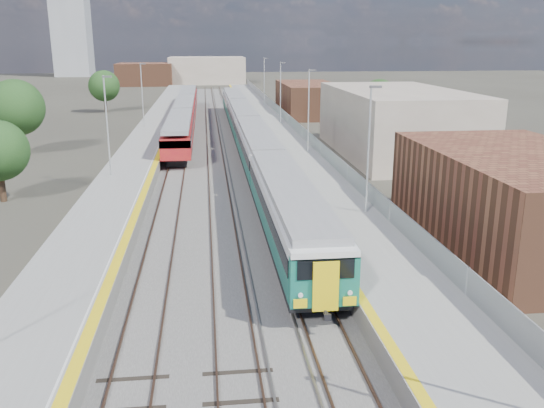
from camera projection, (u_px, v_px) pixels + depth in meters
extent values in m
plane|color=#47443A|center=(233.00, 148.00, 60.99)|extent=(320.00, 320.00, 0.00)
cube|color=#565451|center=(212.00, 144.00, 63.12)|extent=(10.50, 155.00, 0.06)
cube|color=#4C3323|center=(238.00, 140.00, 65.82)|extent=(0.07, 160.00, 0.14)
cube|color=#4C3323|center=(250.00, 139.00, 65.98)|extent=(0.07, 160.00, 0.14)
cube|color=#4C3323|center=(207.00, 140.00, 65.44)|extent=(0.07, 160.00, 0.14)
cube|color=#4C3323|center=(220.00, 140.00, 65.60)|extent=(0.07, 160.00, 0.14)
cube|color=#4C3323|center=(176.00, 141.00, 65.05)|extent=(0.07, 160.00, 0.14)
cube|color=#4C3323|center=(189.00, 140.00, 65.21)|extent=(0.07, 160.00, 0.14)
cube|color=gray|center=(235.00, 140.00, 65.79)|extent=(0.08, 160.00, 0.10)
cube|color=gray|center=(223.00, 140.00, 65.64)|extent=(0.08, 160.00, 0.10)
cube|color=slate|center=(279.00, 139.00, 63.82)|extent=(4.70, 155.00, 1.00)
cube|color=gray|center=(279.00, 134.00, 63.68)|extent=(4.70, 155.00, 0.03)
cube|color=yellow|center=(260.00, 135.00, 63.45)|extent=(0.40, 155.00, 0.01)
cube|color=gray|center=(299.00, 129.00, 63.77)|extent=(0.06, 155.00, 1.20)
cylinder|color=#9EA0A3|center=(368.00, 150.00, 33.65)|extent=(0.12, 0.12, 7.50)
cube|color=#4C4C4F|center=(376.00, 87.00, 32.69)|extent=(0.70, 0.18, 0.14)
cylinder|color=#9EA0A3|center=(309.00, 111.00, 52.77)|extent=(0.12, 0.12, 7.50)
cube|color=#4C4C4F|center=(312.00, 70.00, 51.81)|extent=(0.70, 0.18, 0.14)
cylinder|color=#9EA0A3|center=(280.00, 93.00, 71.89)|extent=(0.12, 0.12, 7.50)
cube|color=#4C4C4F|center=(283.00, 63.00, 70.93)|extent=(0.70, 0.18, 0.14)
cylinder|color=#9EA0A3|center=(264.00, 82.00, 91.01)|extent=(0.12, 0.12, 7.50)
cube|color=#4C4C4F|center=(266.00, 58.00, 90.05)|extent=(0.70, 0.18, 0.14)
cube|color=slate|center=(148.00, 141.00, 62.24)|extent=(4.30, 155.00, 1.00)
cube|color=gray|center=(148.00, 137.00, 62.11)|extent=(4.30, 155.00, 0.03)
cube|color=yellow|center=(166.00, 136.00, 62.31)|extent=(0.45, 155.00, 0.01)
cube|color=silver|center=(163.00, 136.00, 62.27)|extent=(0.08, 155.00, 0.01)
cylinder|color=#9EA0A3|center=(107.00, 126.00, 43.27)|extent=(0.12, 0.12, 7.50)
cube|color=#4C4C4F|center=(107.00, 77.00, 42.31)|extent=(0.70, 0.18, 0.14)
cylinder|color=#9EA0A3|center=(142.00, 95.00, 68.13)|extent=(0.12, 0.12, 7.50)
cube|color=#4C4C4F|center=(142.00, 64.00, 67.16)|extent=(0.70, 0.18, 0.14)
cube|color=brown|center=(519.00, 200.00, 31.23)|extent=(9.00, 16.00, 5.20)
cube|color=gray|center=(396.00, 122.00, 57.10)|extent=(11.00, 22.00, 6.40)
cube|color=brown|center=(308.00, 99.00, 88.54)|extent=(8.00, 18.00, 4.80)
cube|color=gray|center=(207.00, 70.00, 155.42)|extent=(20.00, 14.00, 7.00)
cube|color=brown|center=(145.00, 74.00, 149.07)|extent=(14.00, 12.00, 5.60)
cube|color=gray|center=(70.00, 12.00, 184.44)|extent=(11.00, 11.00, 40.00)
cube|color=black|center=(288.00, 232.00, 31.54)|extent=(2.61, 18.68, 0.44)
cube|color=#115B58|center=(288.00, 218.00, 31.34)|extent=(2.70, 18.68, 1.09)
cube|color=black|center=(289.00, 203.00, 31.10)|extent=(2.76, 18.68, 0.75)
cube|color=silver|center=(289.00, 193.00, 30.94)|extent=(2.70, 18.68, 0.46)
cube|color=gray|center=(289.00, 185.00, 30.83)|extent=(2.39, 18.68, 0.38)
cube|color=black|center=(257.00, 162.00, 49.88)|extent=(2.61, 18.68, 0.44)
cube|color=#115B58|center=(257.00, 153.00, 49.67)|extent=(2.70, 18.68, 1.09)
cube|color=black|center=(257.00, 143.00, 49.44)|extent=(2.76, 18.68, 0.75)
cube|color=silver|center=(257.00, 137.00, 49.28)|extent=(2.70, 18.68, 0.46)
cube|color=gray|center=(257.00, 132.00, 49.17)|extent=(2.39, 18.68, 0.38)
cube|color=black|center=(243.00, 130.00, 68.22)|extent=(2.61, 18.68, 0.44)
cube|color=#115B58|center=(242.00, 123.00, 68.01)|extent=(2.70, 18.68, 1.09)
cube|color=black|center=(242.00, 116.00, 67.77)|extent=(2.76, 18.68, 0.75)
cube|color=silver|center=(242.00, 111.00, 67.61)|extent=(2.70, 18.68, 0.46)
cube|color=gray|center=(242.00, 107.00, 67.50)|extent=(2.39, 18.68, 0.38)
cube|color=black|center=(234.00, 111.00, 86.55)|extent=(2.61, 18.68, 0.44)
cube|color=#115B58|center=(234.00, 106.00, 86.34)|extent=(2.70, 18.68, 1.09)
cube|color=black|center=(234.00, 100.00, 86.11)|extent=(2.76, 18.68, 0.75)
cube|color=silver|center=(234.00, 96.00, 85.95)|extent=(2.70, 18.68, 0.46)
cube|color=gray|center=(234.00, 93.00, 85.84)|extent=(2.39, 18.68, 0.38)
cube|color=#115B58|center=(324.00, 281.00, 22.06)|extent=(2.68, 0.57, 2.01)
cube|color=black|center=(326.00, 270.00, 21.62)|extent=(2.20, 0.06, 0.77)
cube|color=yellow|center=(326.00, 287.00, 21.74)|extent=(1.01, 0.10, 2.01)
cube|color=black|center=(180.00, 149.00, 58.27)|extent=(1.80, 15.28, 0.62)
cube|color=maroon|center=(179.00, 134.00, 57.87)|extent=(2.65, 17.98, 1.89)
cube|color=black|center=(179.00, 129.00, 57.74)|extent=(2.71, 17.98, 0.66)
cube|color=gray|center=(179.00, 120.00, 57.48)|extent=(2.37, 17.98, 0.38)
cube|color=black|center=(185.00, 124.00, 75.94)|extent=(1.80, 15.28, 0.62)
cube|color=maroon|center=(185.00, 113.00, 75.53)|extent=(2.65, 17.98, 1.89)
cube|color=black|center=(185.00, 109.00, 75.40)|extent=(2.71, 17.98, 0.66)
cube|color=gray|center=(184.00, 102.00, 75.14)|extent=(2.37, 17.98, 0.38)
cube|color=black|center=(189.00, 108.00, 93.60)|extent=(1.80, 15.28, 0.62)
cube|color=maroon|center=(188.00, 99.00, 93.19)|extent=(2.65, 17.98, 1.89)
cube|color=black|center=(188.00, 96.00, 93.07)|extent=(2.71, 17.98, 0.66)
cube|color=gray|center=(188.00, 90.00, 92.81)|extent=(2.37, 17.98, 0.38)
cylinder|color=#382619|center=(2.00, 187.00, 40.46)|extent=(0.44, 0.44, 2.02)
cylinder|color=#382619|center=(20.00, 142.00, 57.08)|extent=(0.44, 0.44, 2.60)
sphere|color=#1B4119|center=(16.00, 108.00, 56.16)|extent=(5.49, 5.49, 5.49)
cylinder|color=#382619|center=(106.00, 105.00, 91.98)|extent=(0.44, 0.44, 2.31)
sphere|color=#1B4119|center=(104.00, 86.00, 91.16)|extent=(4.87, 4.87, 4.87)
cylinder|color=#382619|center=(378.00, 121.00, 74.15)|extent=(0.44, 0.44, 2.23)
sphere|color=#1B4119|center=(379.00, 98.00, 73.36)|extent=(4.70, 4.70, 4.70)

